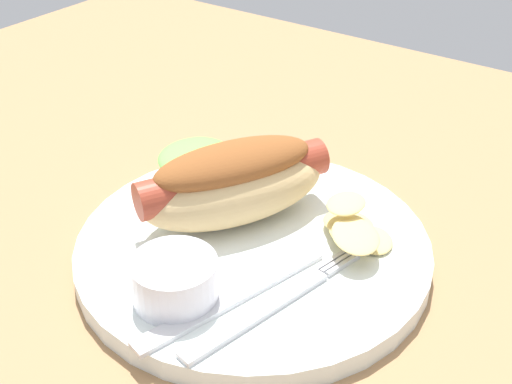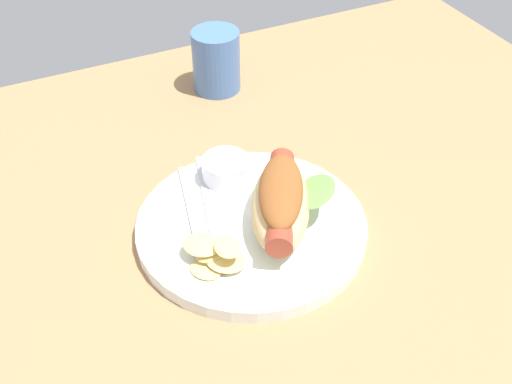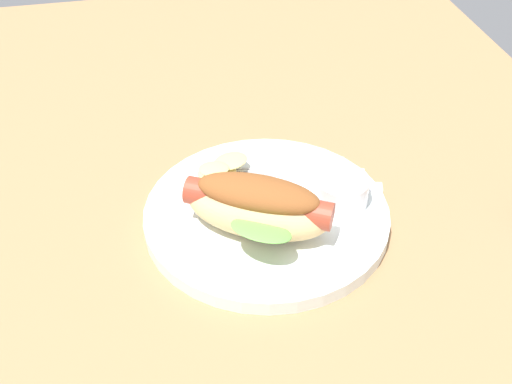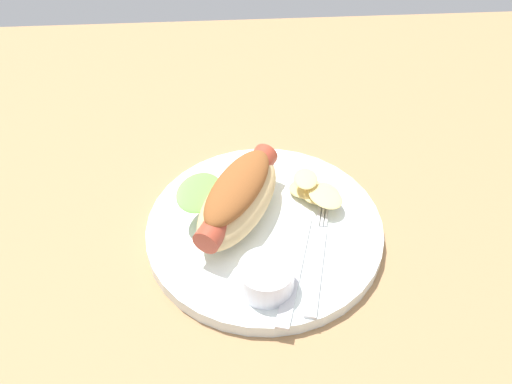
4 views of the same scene
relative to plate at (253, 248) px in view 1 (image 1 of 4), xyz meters
The scene contains 7 objects.
ground_plane 3.33cm from the plate, 20.22° to the left, with size 120.00×90.00×1.80cm, color #9E754C.
plate is the anchor object (origin of this frame).
hot_dog 5.19cm from the plate, 152.15° to the left, with size 13.82×15.76×6.19cm.
sauce_ramekin 8.38cm from the plate, 92.77° to the right, with size 5.59×5.59×3.04cm, color white.
fork 7.33cm from the plate, 45.13° to the right, with size 4.44×14.79×0.40cm.
knife 6.81cm from the plate, 62.72° to the right, with size 14.79×1.40×0.36cm, color silver.
chips_pile 7.58cm from the plate, 33.38° to the left, with size 7.05×7.53×2.76cm.
Camera 1 is at (20.10, -32.77, 31.07)cm, focal length 46.96 mm.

